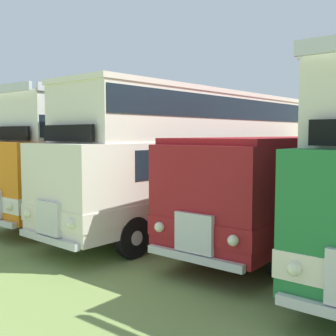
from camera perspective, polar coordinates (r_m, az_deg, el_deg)
bus_first_in_row at (r=16.08m, az=-6.35°, el=2.07°), size 2.64×10.38×4.52m
bus_second_in_row at (r=14.16m, az=4.12°, el=2.22°), size 3.11×11.65×4.49m
bus_third_in_row at (r=12.59m, az=16.55°, el=-1.59°), size 2.72×9.77×2.99m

